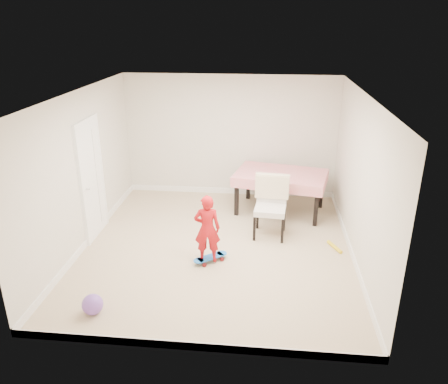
# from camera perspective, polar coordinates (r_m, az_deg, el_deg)

# --- Properties ---
(ground) EXTENTS (5.00, 5.00, 0.00)m
(ground) POSITION_cam_1_polar(r_m,az_deg,el_deg) (7.53, -0.92, -7.26)
(ground) COLOR tan
(ground) RESTS_ON ground
(ceiling) EXTENTS (4.50, 5.00, 0.04)m
(ceiling) POSITION_cam_1_polar(r_m,az_deg,el_deg) (6.67, -1.06, 12.50)
(ceiling) COLOR silver
(ceiling) RESTS_ON wall_back
(wall_back) EXTENTS (4.50, 0.04, 2.60)m
(wall_back) POSITION_cam_1_polar(r_m,az_deg,el_deg) (9.35, 0.82, 7.21)
(wall_back) COLOR beige
(wall_back) RESTS_ON ground
(wall_front) EXTENTS (4.50, 0.04, 2.60)m
(wall_front) POSITION_cam_1_polar(r_m,az_deg,el_deg) (4.76, -4.55, -8.04)
(wall_front) COLOR beige
(wall_front) RESTS_ON ground
(wall_left) EXTENTS (0.04, 5.00, 2.60)m
(wall_left) POSITION_cam_1_polar(r_m,az_deg,el_deg) (7.57, -18.00, 2.57)
(wall_left) COLOR beige
(wall_left) RESTS_ON ground
(wall_right) EXTENTS (0.04, 5.00, 2.60)m
(wall_right) POSITION_cam_1_polar(r_m,az_deg,el_deg) (7.09, 17.22, 1.37)
(wall_right) COLOR beige
(wall_right) RESTS_ON ground
(door) EXTENTS (0.11, 0.94, 2.11)m
(door) POSITION_cam_1_polar(r_m,az_deg,el_deg) (7.92, -16.89, 1.41)
(door) COLOR white
(door) RESTS_ON ground
(baseboard_back) EXTENTS (4.50, 0.02, 0.12)m
(baseboard_back) POSITION_cam_1_polar(r_m,az_deg,el_deg) (9.75, 0.79, 0.16)
(baseboard_back) COLOR white
(baseboard_back) RESTS_ON ground
(baseboard_front) EXTENTS (4.50, 0.02, 0.12)m
(baseboard_front) POSITION_cam_1_polar(r_m,az_deg,el_deg) (5.47, -4.16, -19.42)
(baseboard_front) COLOR white
(baseboard_front) RESTS_ON ground
(baseboard_left) EXTENTS (0.02, 5.00, 0.12)m
(baseboard_left) POSITION_cam_1_polar(r_m,az_deg,el_deg) (8.05, -17.05, -5.78)
(baseboard_left) COLOR white
(baseboard_left) RESTS_ON ground
(baseboard_right) EXTENTS (0.02, 5.00, 0.12)m
(baseboard_right) POSITION_cam_1_polar(r_m,az_deg,el_deg) (7.60, 16.25, -7.42)
(baseboard_right) COLOR white
(baseboard_right) RESTS_ON ground
(dining_table) EXTENTS (1.93, 1.43, 0.82)m
(dining_table) POSITION_cam_1_polar(r_m,az_deg,el_deg) (8.80, 7.33, -0.03)
(dining_table) COLOR #AC0915
(dining_table) RESTS_ON ground
(dining_chair) EXTENTS (0.65, 0.72, 1.09)m
(dining_chair) POSITION_cam_1_polar(r_m,az_deg,el_deg) (7.74, 6.07, -2.04)
(dining_chair) COLOR beige
(dining_chair) RESTS_ON ground
(skateboard) EXTENTS (0.60, 0.54, 0.09)m
(skateboard) POSITION_cam_1_polar(r_m,az_deg,el_deg) (7.11, -1.79, -8.73)
(skateboard) COLOR blue
(skateboard) RESTS_ON ground
(child) EXTENTS (0.44, 0.31, 1.13)m
(child) POSITION_cam_1_polar(r_m,az_deg,el_deg) (6.85, -2.21, -5.09)
(child) COLOR red
(child) RESTS_ON ground
(balloon) EXTENTS (0.28, 0.28, 0.28)m
(balloon) POSITION_cam_1_polar(r_m,az_deg,el_deg) (6.20, -16.80, -13.88)
(balloon) COLOR #7B4DBA
(balloon) RESTS_ON ground
(foam_toy) EXTENTS (0.22, 0.39, 0.06)m
(foam_toy) POSITION_cam_1_polar(r_m,az_deg,el_deg) (7.72, 14.24, -6.96)
(foam_toy) COLOR yellow
(foam_toy) RESTS_ON ground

